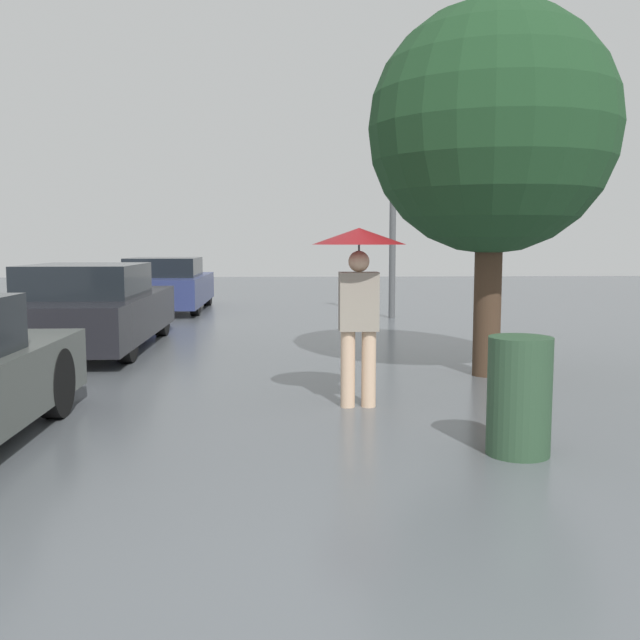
% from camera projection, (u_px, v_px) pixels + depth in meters
% --- Properties ---
extents(ground_plane, '(60.00, 60.00, 0.00)m').
position_uv_depth(ground_plane, '(387.00, 633.00, 2.94)').
color(ground_plane, '#565B60').
extents(pedestrian, '(0.90, 0.90, 1.74)m').
position_uv_depth(pedestrian, '(359.00, 270.00, 6.82)').
color(pedestrian, beige).
rests_on(pedestrian, ground_plane).
extents(parked_car_middle, '(1.82, 4.43, 1.28)m').
position_uv_depth(parked_car_middle, '(90.00, 309.00, 10.73)').
color(parked_car_middle, black).
rests_on(parked_car_middle, ground_plane).
extents(parked_car_farthest, '(1.83, 4.07, 1.24)m').
position_uv_depth(parked_car_farthest, '(166.00, 285.00, 16.68)').
color(parked_car_farthest, navy).
rests_on(parked_car_farthest, ground_plane).
extents(tree, '(2.90, 2.90, 4.36)m').
position_uv_depth(tree, '(492.00, 131.00, 8.29)').
color(tree, '#473323').
rests_on(tree, ground_plane).
extents(street_lamp, '(0.27, 0.27, 4.09)m').
position_uv_depth(street_lamp, '(393.00, 205.00, 14.81)').
color(street_lamp, '#515456').
rests_on(street_lamp, ground_plane).
extents(trash_bin, '(0.48, 0.48, 0.90)m').
position_uv_depth(trash_bin, '(519.00, 396.00, 5.37)').
color(trash_bin, '#2D4C33').
rests_on(trash_bin, ground_plane).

